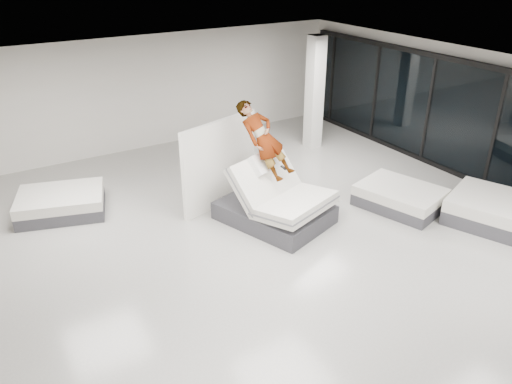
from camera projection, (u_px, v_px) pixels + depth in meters
room at (290, 181)px, 8.87m from camera, size 14.00×14.04×3.20m
hero_bed at (276, 203)px, 10.62m from camera, size 2.27×2.62×1.49m
person at (264, 156)px, 10.39m from camera, size 1.18×1.89×1.25m
remote at (284, 168)px, 10.44m from camera, size 0.09×0.15×0.08m
divider_panel at (220, 164)px, 11.11m from camera, size 2.13×0.75×2.00m
flat_bed_right_far at (400, 197)px, 11.30m from camera, size 1.77×2.07×0.49m
flat_bed_right_near at (503, 213)px, 10.54m from camera, size 2.22×2.52×0.58m
flat_bed_left_far at (61, 203)px, 11.03m from camera, size 2.12×1.82×0.50m
column at (315, 93)px, 14.19m from camera, size 0.40×0.40×3.20m
storefront_glazing at (496, 131)px, 11.70m from camera, size 0.12×13.40×2.92m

